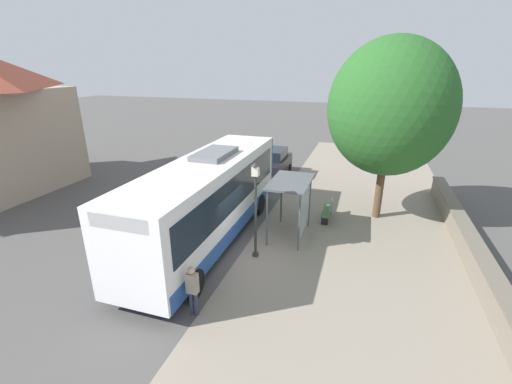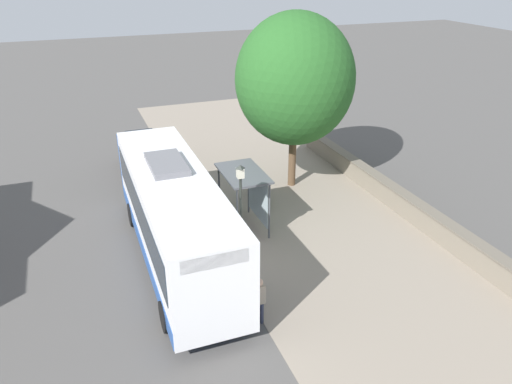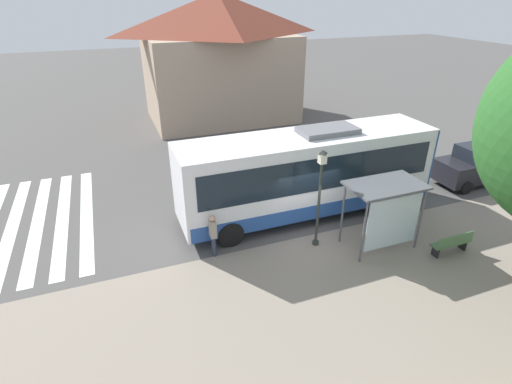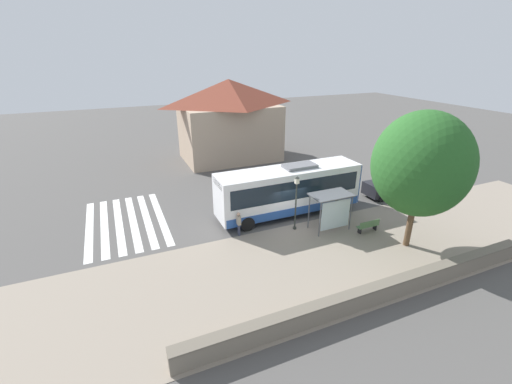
% 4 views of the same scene
% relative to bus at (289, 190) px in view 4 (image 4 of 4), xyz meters
% --- Properties ---
extents(ground_plane, '(120.00, 120.00, 0.00)m').
position_rel_bus_xyz_m(ground_plane, '(-1.70, 0.64, -1.93)').
color(ground_plane, '#514F4C').
rests_on(ground_plane, ground).
extents(sidewalk_plaza, '(9.00, 44.00, 0.02)m').
position_rel_bus_xyz_m(sidewalk_plaza, '(-6.20, 0.64, -1.92)').
color(sidewalk_plaza, gray).
rests_on(sidewalk_plaza, ground).
extents(crosswalk_stripes, '(9.00, 5.25, 0.01)m').
position_rel_bus_xyz_m(crosswalk_stripes, '(3.30, 11.26, -1.93)').
color(crosswalk_stripes, silver).
rests_on(crosswalk_stripes, ground).
extents(stone_wall, '(0.60, 20.00, 1.00)m').
position_rel_bus_xyz_m(stone_wall, '(-10.25, 0.64, -1.42)').
color(stone_wall, slate).
rests_on(stone_wall, ground).
extents(background_building, '(7.43, 10.59, 8.50)m').
position_rel_bus_xyz_m(background_building, '(14.95, -0.70, 2.45)').
color(background_building, tan).
rests_on(background_building, ground).
extents(bus, '(2.67, 10.73, 3.74)m').
position_rel_bus_xyz_m(bus, '(0.00, 0.00, 0.00)').
color(bus, white).
rests_on(bus, ground).
extents(bus_shelter, '(1.64, 2.73, 2.56)m').
position_rel_bus_xyz_m(bus_shelter, '(-3.31, -1.40, 0.17)').
color(bus_shelter, '#515459').
rests_on(bus_shelter, ground).
extents(pedestrian, '(0.34, 0.22, 1.68)m').
position_rel_bus_xyz_m(pedestrian, '(-1.59, 4.53, -0.95)').
color(pedestrian, '#2D3347').
rests_on(pedestrian, ground).
extents(bench, '(0.40, 1.60, 0.88)m').
position_rel_bus_xyz_m(bench, '(-4.60, -3.56, -1.46)').
color(bench, '#4C7247').
rests_on(bench, ground).
extents(street_lamp_near, '(0.28, 0.28, 3.84)m').
position_rel_bus_xyz_m(street_lamp_near, '(-2.31, 0.75, 0.36)').
color(street_lamp_near, '#2D332D').
rests_on(street_lamp_near, ground).
extents(shade_tree, '(5.53, 5.53, 8.37)m').
position_rel_bus_xyz_m(shade_tree, '(-6.87, -4.66, 3.38)').
color(shade_tree, brown).
rests_on(shade_tree, ground).
extents(parked_car_behind_bus, '(1.87, 4.09, 1.93)m').
position_rel_bus_xyz_m(parked_car_behind_bus, '(-0.28, -9.24, -0.99)').
color(parked_car_behind_bus, black).
rests_on(parked_car_behind_bus, ground).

